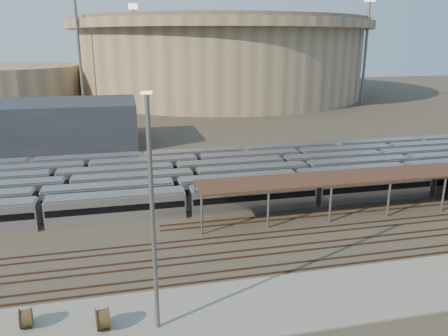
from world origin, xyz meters
TOP-DOWN VIEW (x-y plane):
  - ground at (0.00, 0.00)m, footprint 420.00×420.00m
  - apron at (-5.00, -15.00)m, footprint 50.00×9.00m
  - subway_trains at (-2.47, 18.50)m, footprint 131.88×23.90m
  - inspection_shed at (22.00, 4.00)m, footprint 60.30×6.00m
  - empty_tracks at (0.00, -5.00)m, footprint 170.00×9.62m
  - stadium at (25.00, 140.00)m, footprint 124.00×124.00m
  - secondary_arena at (-60.00, 130.00)m, footprint 56.00×56.00m
  - service_building at (-35.00, 55.00)m, footprint 42.00×20.00m
  - floodlight_0 at (-30.00, 110.00)m, footprint 4.00×1.00m
  - floodlight_2 at (70.00, 100.00)m, footprint 4.00×1.00m
  - floodlight_3 at (-10.00, 160.00)m, footprint 4.00×1.00m
  - cable_reel_west at (-19.28, -15.35)m, footprint 1.28×2.00m
  - cable_reel_east at (-25.52, -13.71)m, footprint 1.19×1.81m
  - yard_light_pole at (-14.84, -16.09)m, footprint 0.81×0.36m

SIDE VIEW (x-z plane):
  - ground at x=0.00m, z-range 0.00..0.00m
  - empty_tracks at x=0.00m, z-range 0.00..0.18m
  - apron at x=-5.00m, z-range 0.00..0.20m
  - cable_reel_east at x=-25.52m, z-range 0.20..1.88m
  - cable_reel_west at x=-19.28m, z-range 0.20..2.08m
  - subway_trains at x=-2.47m, z-range 0.00..3.60m
  - inspection_shed at x=22.00m, z-range 2.33..7.63m
  - service_building at x=-35.00m, z-range 0.00..10.00m
  - secondary_arena at x=-60.00m, z-range 0.00..14.00m
  - yard_light_pole at x=-14.84m, z-range 0.28..19.82m
  - stadium at x=25.00m, z-range 0.22..32.72m
  - floodlight_0 at x=-30.00m, z-range 1.45..39.85m
  - floodlight_2 at x=70.00m, z-range 1.45..39.85m
  - floodlight_3 at x=-10.00m, z-range 1.45..39.85m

